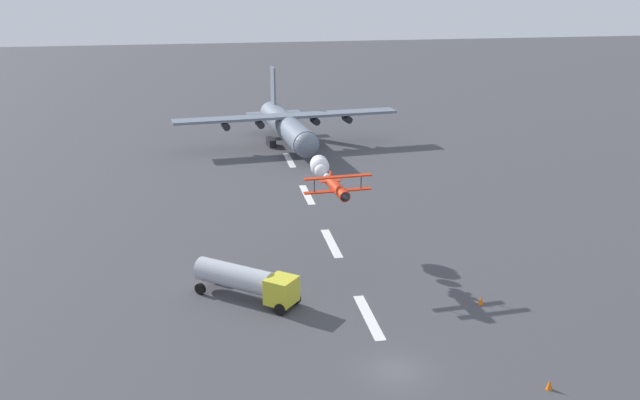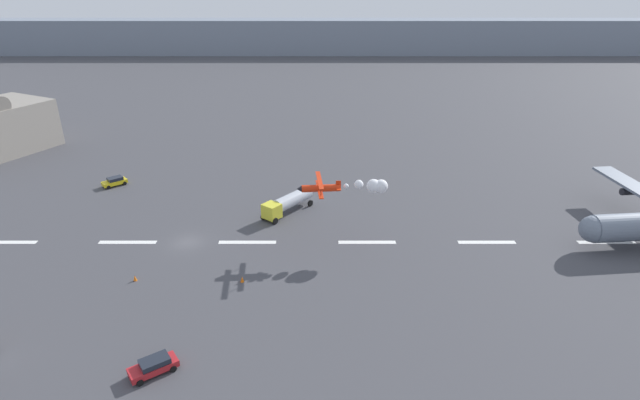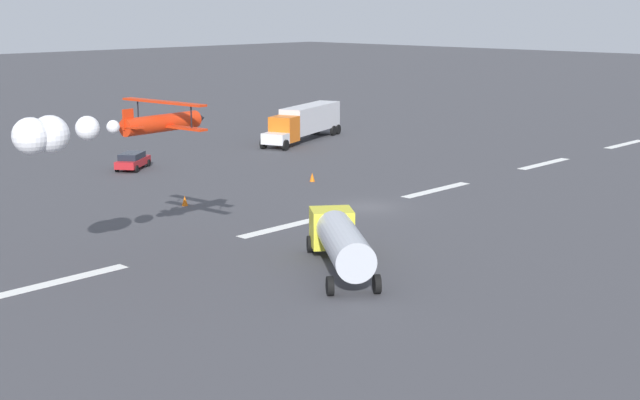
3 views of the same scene
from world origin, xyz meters
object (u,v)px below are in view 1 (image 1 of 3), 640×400
at_px(stunt_biplane_red, 325,172).
at_px(fuel_tanker_truck, 247,280).
at_px(traffic_cone_far, 481,300).
at_px(traffic_cone_near, 549,385).
at_px(cargo_transport_plane, 289,127).

distance_m(stunt_biplane_red, fuel_tanker_truck, 14.69).
bearing_deg(traffic_cone_far, traffic_cone_near, 178.81).
bearing_deg(traffic_cone_near, stunt_biplane_red, 20.94).
bearing_deg(cargo_transport_plane, fuel_tanker_truck, 168.77).
xyz_separation_m(stunt_biplane_red, fuel_tanker_truck, (-10.16, 8.56, -6.28)).
bearing_deg(fuel_tanker_truck, traffic_cone_near, -132.40).
bearing_deg(traffic_cone_near, cargo_transport_plane, 7.14).
height_order(stunt_biplane_red, traffic_cone_near, stunt_biplane_red).
height_order(fuel_tanker_truck, traffic_cone_far, fuel_tanker_truck).
relative_size(stunt_biplane_red, traffic_cone_near, 16.45).
height_order(stunt_biplane_red, fuel_tanker_truck, stunt_biplane_red).
bearing_deg(stunt_biplane_red, cargo_transport_plane, -2.48).
bearing_deg(traffic_cone_far, fuel_tanker_truck, 77.28).
relative_size(cargo_transport_plane, fuel_tanker_truck, 3.93).
bearing_deg(stunt_biplane_red, fuel_tanker_truck, 139.87).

